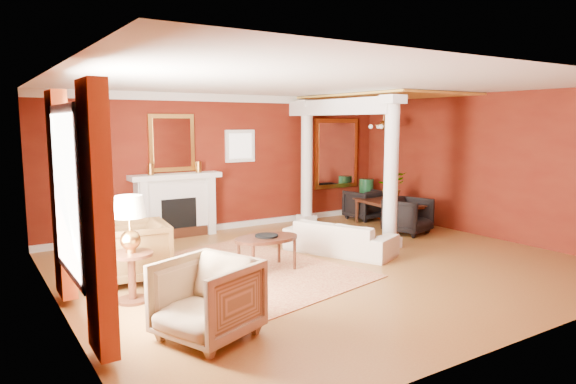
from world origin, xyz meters
TOP-DOWN VIEW (x-y plane):
  - ground at (0.00, 0.00)m, footprint 8.00×8.00m
  - room_shell at (0.00, 0.00)m, footprint 8.04×7.04m
  - fireplace at (-1.30, 3.32)m, footprint 1.85×0.42m
  - overmantel_mirror at (-1.30, 3.45)m, footprint 0.95×0.07m
  - flank_window_left at (-2.85, 3.46)m, footprint 0.70×0.07m
  - flank_window_right at (0.25, 3.46)m, footprint 0.70×0.07m
  - left_window at (-3.89, -0.60)m, footprint 0.21×2.55m
  - column_front at (1.70, 0.30)m, footprint 0.36×0.36m
  - column_back at (1.70, 3.00)m, footprint 0.36×0.36m
  - header_beam at (1.70, 1.90)m, footprint 0.30×3.20m
  - amber_ceiling at (2.85, 1.75)m, footprint 2.30×3.40m
  - dining_mirror at (2.90, 3.45)m, footprint 1.30×0.07m
  - chandelier at (2.90, 1.80)m, footprint 0.60×0.62m
  - crown_trim at (0.00, 3.46)m, footprint 8.00×0.08m
  - base_trim at (0.00, 3.46)m, footprint 8.00×0.08m
  - rug at (-1.29, 0.38)m, footprint 3.35×4.02m
  - sofa at (0.65, 0.46)m, footprint 1.31×2.01m
  - armchair_leopard at (-2.88, 0.82)m, footprint 0.98×1.03m
  - armchair_stripe at (-2.81, -1.63)m, footprint 1.15×1.18m
  - coffee_table at (-0.97, 0.24)m, footprint 1.06×1.06m
  - coffee_book at (-1.05, 0.24)m, footprint 0.18×0.07m
  - side_table at (-3.16, -0.06)m, footprint 0.56×0.56m
  - dining_table at (3.05, 1.66)m, footprint 0.75×1.69m
  - dining_chair_near at (2.87, 0.97)m, footprint 0.98×0.94m
  - dining_chair_far at (3.17, 2.68)m, footprint 0.82×0.78m
  - green_urn at (3.50, 3.00)m, footprint 0.39×0.39m
  - potted_plant at (2.99, 1.60)m, footprint 0.70×0.76m

SIDE VIEW (x-z plane):
  - ground at x=0.00m, z-range 0.00..0.00m
  - rug at x=-1.29m, z-range 0.00..0.01m
  - base_trim at x=0.00m, z-range 0.00..0.12m
  - green_urn at x=3.50m, z-range -0.10..0.84m
  - sofa at x=0.65m, z-range 0.00..0.76m
  - dining_chair_far at x=3.17m, z-range 0.00..0.79m
  - dining_chair_near at x=2.87m, z-range 0.00..0.82m
  - dining_table at x=3.05m, z-range 0.00..0.91m
  - armchair_stripe at x=-2.81m, z-range 0.00..0.95m
  - armchair_leopard at x=-2.88m, z-range 0.00..0.96m
  - coffee_table at x=-0.97m, z-range 0.22..0.75m
  - fireplace at x=-1.30m, z-range 0.00..1.29m
  - coffee_book at x=-1.05m, z-range 0.53..0.78m
  - side_table at x=-3.16m, z-range 0.23..1.62m
  - potted_plant at x=2.99m, z-range 0.91..1.43m
  - left_window at x=-3.89m, z-range 0.12..2.72m
  - column_front at x=1.70m, z-range 0.03..2.83m
  - column_back at x=1.70m, z-range 0.03..2.83m
  - dining_mirror at x=2.90m, z-range 0.70..2.40m
  - flank_window_left at x=-2.85m, z-range 1.45..2.15m
  - flank_window_right at x=0.25m, z-range 1.45..2.15m
  - overmantel_mirror at x=-1.30m, z-range 1.33..2.47m
  - room_shell at x=0.00m, z-range 0.56..3.48m
  - chandelier at x=2.90m, z-range 1.87..2.62m
  - header_beam at x=1.70m, z-range 2.46..2.78m
  - crown_trim at x=0.00m, z-range 2.74..2.90m
  - amber_ceiling at x=2.85m, z-range 2.85..2.89m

